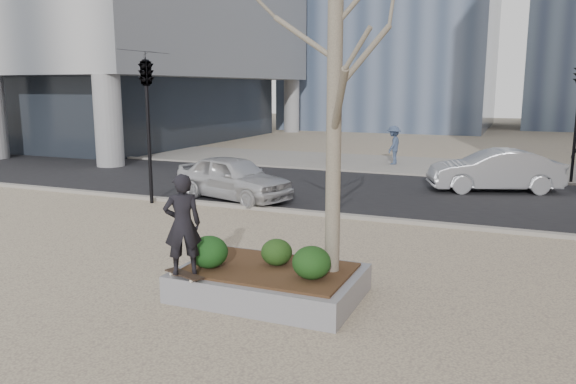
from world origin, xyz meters
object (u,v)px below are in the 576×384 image
at_px(planter, 269,283).
at_px(police_car, 233,178).
at_px(skateboard, 184,276).
at_px(skateboarder, 182,224).

distance_m(planter, police_car, 8.30).
height_order(planter, police_car, police_car).
bearing_deg(planter, skateboard, -141.34).
bearing_deg(skateboard, planter, 57.75).
distance_m(skateboard, skateboarder, 0.85).
bearing_deg(police_car, skateboarder, -139.86).
xyz_separation_m(skateboard, police_car, (-3.34, 7.88, 0.22)).
xyz_separation_m(skateboarder, police_car, (-3.34, 7.88, -0.63)).
xyz_separation_m(planter, skateboarder, (-1.10, -0.88, 1.11)).
xyz_separation_m(planter, skateboard, (-1.10, -0.88, 0.26)).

